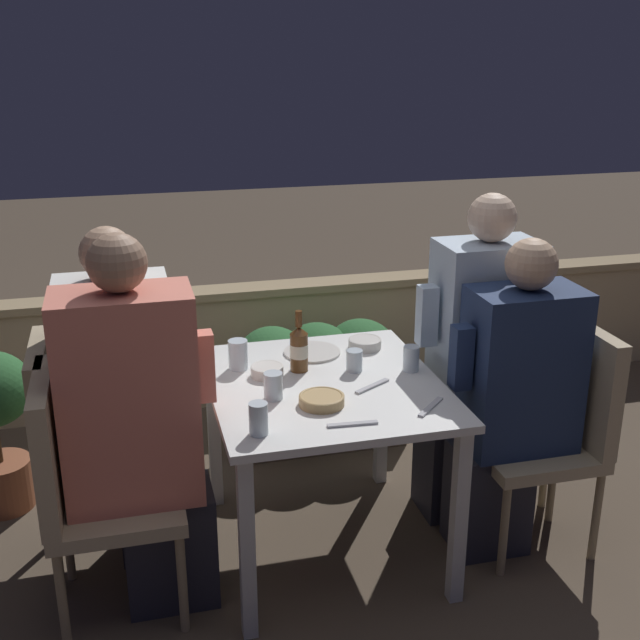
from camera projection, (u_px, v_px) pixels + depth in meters
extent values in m
plane|color=brown|center=(324.00, 546.00, 3.21)|extent=(16.00, 16.00, 0.00)
cube|color=tan|center=(258.00, 346.00, 4.44)|extent=(9.00, 0.14, 0.61)
cube|color=tan|center=(256.00, 290.00, 4.33)|extent=(9.00, 0.18, 0.04)
cube|color=white|center=(325.00, 386.00, 2.98)|extent=(0.85, 0.95, 0.03)
cube|color=silver|center=(247.00, 549.00, 2.62)|extent=(0.05, 0.05, 0.69)
cube|color=silver|center=(459.00, 517.00, 2.79)|extent=(0.05, 0.05, 0.69)
cube|color=silver|center=(214.00, 432.00, 3.40)|extent=(0.05, 0.05, 0.69)
cube|color=silver|center=(381.00, 413.00, 3.57)|extent=(0.05, 0.05, 0.69)
cube|color=brown|center=(319.00, 414.00, 4.02)|extent=(0.81, 0.36, 0.28)
ellipsoid|color=#2D6633|center=(274.00, 363.00, 3.87)|extent=(0.37, 0.47, 0.35)
ellipsoid|color=#2D6633|center=(319.00, 359.00, 3.92)|extent=(0.37, 0.47, 0.35)
ellipsoid|color=#2D6633|center=(362.00, 355.00, 3.97)|extent=(0.37, 0.47, 0.35)
cube|color=tan|center=(117.00, 504.00, 2.75)|extent=(0.45, 0.45, 0.05)
cube|color=tan|center=(48.00, 445.00, 2.62)|extent=(0.06, 0.45, 0.46)
cylinder|color=#9E8966|center=(62.00, 602.00, 2.60)|extent=(0.03, 0.03, 0.38)
cylinder|color=#9E8966|center=(182.00, 583.00, 2.69)|extent=(0.03, 0.03, 0.38)
cylinder|color=#9E8966|center=(67.00, 534.00, 2.95)|extent=(0.03, 0.03, 0.38)
cylinder|color=#9E8966|center=(173.00, 520.00, 3.04)|extent=(0.03, 0.03, 0.38)
cube|color=#282833|center=(170.00, 544.00, 2.85)|extent=(0.31, 0.23, 0.43)
cube|color=#E07A66|center=(129.00, 398.00, 2.64)|extent=(0.45, 0.26, 0.73)
cube|color=#E07A66|center=(203.00, 366.00, 2.67)|extent=(0.07, 0.07, 0.24)
sphere|color=#99755B|center=(117.00, 263.00, 2.48)|extent=(0.19, 0.19, 0.19)
cube|color=tan|center=(106.00, 461.00, 3.03)|extent=(0.45, 0.45, 0.05)
cube|color=tan|center=(44.00, 406.00, 2.90)|extent=(0.06, 0.45, 0.46)
cylinder|color=#9E8966|center=(57.00, 547.00, 2.88)|extent=(0.03, 0.03, 0.38)
cylinder|color=#9E8966|center=(166.00, 532.00, 2.97)|extent=(0.03, 0.03, 0.38)
cylinder|color=#9E8966|center=(62.00, 492.00, 3.23)|extent=(0.03, 0.03, 0.38)
cylinder|color=#9E8966|center=(159.00, 479.00, 3.32)|extent=(0.03, 0.03, 0.38)
cube|color=#282833|center=(156.00, 499.00, 3.13)|extent=(0.28, 0.23, 0.43)
cube|color=white|center=(117.00, 370.00, 2.92)|extent=(0.40, 0.26, 0.69)
cube|color=white|center=(185.00, 343.00, 2.95)|extent=(0.07, 0.07, 0.24)
sphere|color=tan|center=(107.00, 253.00, 2.78)|extent=(0.19, 0.19, 0.19)
cube|color=tan|center=(531.00, 448.00, 3.13)|extent=(0.45, 0.45, 0.05)
cube|color=tan|center=(583.00, 383.00, 3.09)|extent=(0.06, 0.45, 0.46)
cylinder|color=#9E8966|center=(504.00, 530.00, 2.98)|extent=(0.03, 0.03, 0.38)
cylinder|color=#9E8966|center=(596.00, 516.00, 3.07)|extent=(0.03, 0.03, 0.38)
cylinder|color=#9E8966|center=(461.00, 478.00, 3.33)|extent=(0.03, 0.03, 0.38)
cylinder|color=#9E8966|center=(545.00, 467.00, 3.42)|extent=(0.03, 0.03, 0.38)
cube|color=#282833|center=(487.00, 497.00, 3.15)|extent=(0.29, 0.23, 0.43)
cube|color=navy|center=(522.00, 370.00, 3.00)|extent=(0.41, 0.26, 0.63)
cube|color=navy|center=(461.00, 357.00, 2.91)|extent=(0.07, 0.07, 0.24)
sphere|color=tan|center=(531.00, 264.00, 2.86)|extent=(0.19, 0.19, 0.19)
cube|color=tan|center=(493.00, 417.00, 3.38)|extent=(0.45, 0.45, 0.05)
cube|color=tan|center=(541.00, 357.00, 3.34)|extent=(0.06, 0.45, 0.46)
cylinder|color=#9E8966|center=(466.00, 492.00, 3.23)|extent=(0.03, 0.03, 0.38)
cylinder|color=#9E8966|center=(553.00, 480.00, 3.32)|extent=(0.03, 0.03, 0.38)
cylinder|color=#9E8966|center=(430.00, 447.00, 3.58)|extent=(0.03, 0.03, 0.38)
cylinder|color=#9E8966|center=(509.00, 437.00, 3.67)|extent=(0.03, 0.03, 0.38)
cube|color=#282833|center=(453.00, 463.00, 3.40)|extent=(0.28, 0.23, 0.43)
cube|color=silver|center=(484.00, 331.00, 3.23)|extent=(0.40, 0.26, 0.74)
cube|color=silver|center=(427.00, 315.00, 3.14)|extent=(0.07, 0.07, 0.24)
sphere|color=beige|center=(492.00, 218.00, 3.08)|extent=(0.19, 0.19, 0.19)
cylinder|color=brown|center=(299.00, 352.00, 3.05)|extent=(0.07, 0.07, 0.15)
cylinder|color=beige|center=(299.00, 350.00, 3.05)|extent=(0.07, 0.07, 0.05)
cone|color=brown|center=(299.00, 330.00, 3.02)|extent=(0.07, 0.07, 0.03)
cylinder|color=brown|center=(299.00, 319.00, 3.01)|extent=(0.03, 0.03, 0.06)
cylinder|color=silver|center=(312.00, 352.00, 3.24)|extent=(0.23, 0.23, 0.01)
cylinder|color=beige|center=(365.00, 343.00, 3.29)|extent=(0.14, 0.14, 0.04)
torus|color=beige|center=(365.00, 340.00, 3.29)|extent=(0.14, 0.14, 0.01)
cylinder|color=silver|center=(267.00, 371.00, 3.02)|extent=(0.12, 0.12, 0.04)
torus|color=silver|center=(267.00, 367.00, 3.02)|extent=(0.12, 0.12, 0.01)
cylinder|color=tan|center=(322.00, 400.00, 2.78)|extent=(0.16, 0.16, 0.03)
torus|color=tan|center=(322.00, 397.00, 2.78)|extent=(0.16, 0.16, 0.01)
cylinder|color=silver|center=(354.00, 361.00, 3.06)|extent=(0.06, 0.06, 0.08)
cylinder|color=silver|center=(411.00, 359.00, 3.06)|extent=(0.06, 0.06, 0.10)
cylinder|color=silver|center=(273.00, 386.00, 2.82)|extent=(0.07, 0.07, 0.10)
cylinder|color=silver|center=(238.00, 355.00, 3.07)|extent=(0.08, 0.08, 0.12)
cylinder|color=silver|center=(258.00, 419.00, 2.56)|extent=(0.06, 0.06, 0.11)
cube|color=silver|center=(372.00, 386.00, 2.93)|extent=(0.16, 0.11, 0.01)
cube|color=silver|center=(431.00, 407.00, 2.76)|extent=(0.14, 0.13, 0.01)
cube|color=silver|center=(354.00, 424.00, 2.64)|extent=(0.17, 0.03, 0.01)
cylinder|color=#9E5638|center=(3.00, 484.00, 3.45)|extent=(0.25, 0.25, 0.22)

